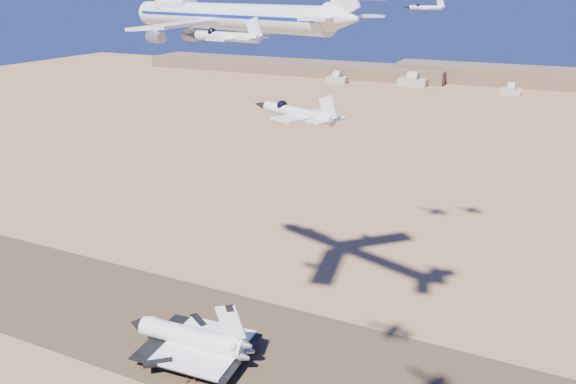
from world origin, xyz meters
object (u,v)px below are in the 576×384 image
at_px(shuttle, 191,339).
at_px(chase_jet_b, 296,112).
at_px(crew_c, 195,380).
at_px(chase_jet_a, 225,36).
at_px(crew_b, 187,380).
at_px(chase_jet_d, 425,7).
at_px(carrier_747, 219,16).
at_px(crew_a, 202,376).

xyz_separation_m(shuttle, chase_jet_b, (52.17, -44.04, 77.51)).
distance_m(crew_c, chase_jet_a, 96.22).
xyz_separation_m(shuttle, crew_b, (5.88, -10.83, -4.24)).
distance_m(shuttle, chase_jet_d, 124.94).
xyz_separation_m(crew_c, chase_jet_b, (44.49, -34.11, 81.82)).
bearing_deg(chase_jet_b, chase_jet_d, 117.53).
relative_size(crew_c, chase_jet_a, 0.10).
bearing_deg(crew_c, chase_jet_d, -92.35).
bearing_deg(carrier_747, crew_b, -66.28).
bearing_deg(carrier_747, crew_c, -62.20).
bearing_deg(crew_c, crew_b, 44.57).
xyz_separation_m(carrier_747, chase_jet_d, (37.71, 63.66, 0.84)).
distance_m(carrier_747, chase_jet_b, 77.87).
relative_size(crew_c, chase_jet_d, 0.12).
bearing_deg(shuttle, crew_a, -46.00).
xyz_separation_m(chase_jet_a, chase_jet_d, (6.86, 111.27, 1.38)).
distance_m(shuttle, chase_jet_a, 97.45).
height_order(shuttle, carrier_747, carrier_747).
distance_m(shuttle, chase_jet_b, 103.30).
height_order(carrier_747, chase_jet_b, carrier_747).
distance_m(crew_b, chase_jet_d, 133.27).
xyz_separation_m(carrier_747, crew_c, (4.28, -25.98, -90.45)).
relative_size(crew_c, chase_jet_b, 0.10).
height_order(shuttle, chase_jet_d, chase_jet_d).
xyz_separation_m(shuttle, crew_c, (7.68, -9.93, -4.31)).
height_order(carrier_747, crew_b, carrier_747).
bearing_deg(crew_c, chase_jet_a, 158.96).
relative_size(carrier_747, chase_jet_d, 5.81).
bearing_deg(chase_jet_b, crew_c, 164.94).
xyz_separation_m(crew_a, chase_jet_b, (43.64, -36.34, 81.75)).
relative_size(crew_a, crew_c, 1.09).
height_order(crew_b, crew_c, crew_b).
xyz_separation_m(crew_a, chase_jet_a, (25.72, -23.85, 89.84)).
bearing_deg(crew_b, carrier_747, -18.72).
distance_m(chase_jet_a, chase_jet_b, 23.29).
xyz_separation_m(carrier_747, chase_jet_a, (30.85, -47.61, -0.54)).
xyz_separation_m(crew_a, crew_c, (-0.85, -2.23, -0.07)).
xyz_separation_m(shuttle, chase_jet_d, (41.11, 79.71, 86.98)).
bearing_deg(chase_jet_a, crew_b, 152.45).
height_order(chase_jet_a, chase_jet_b, chase_jet_a).
relative_size(shuttle, carrier_747, 0.49).
distance_m(carrier_747, crew_b, 94.33).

